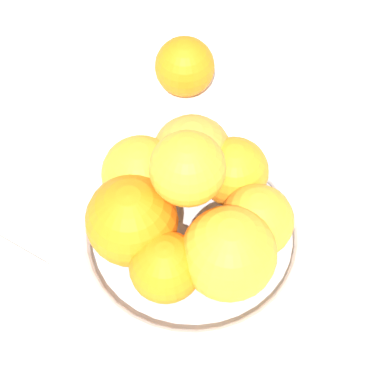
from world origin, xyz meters
name	(u,v)px	position (x,y,z in m)	size (l,w,h in m)	color
ground_plane	(192,247)	(0.00, 0.00, 0.00)	(4.00, 4.00, 0.00)	silver
fruit_bowl	(192,238)	(0.00, 0.00, 0.02)	(0.23, 0.23, 0.04)	silver
orange_pile	(189,205)	(0.00, 0.00, 0.08)	(0.20, 0.18, 0.13)	orange
stray_orange	(185,67)	(0.15, -0.15, 0.03)	(0.07, 0.07, 0.07)	orange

